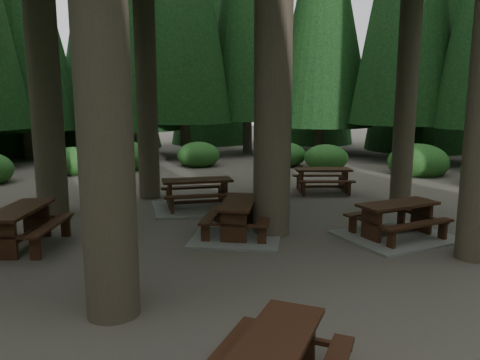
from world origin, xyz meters
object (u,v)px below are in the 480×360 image
object	(u,v)px
picnic_table_c	(197,198)
picnic_table_e	(275,359)
picnic_table_a	(397,226)
picnic_table_d	(323,176)
picnic_table_f	(238,223)
picnic_table_b	(20,221)

from	to	relation	value
picnic_table_c	picnic_table_e	world-z (taller)	picnic_table_c
picnic_table_a	picnic_table_c	xyz separation A→B (m)	(-3.74, 4.02, 0.02)
picnic_table_c	picnic_table_d	bearing A→B (deg)	16.94
picnic_table_f	picnic_table_d	bearing A→B (deg)	-21.50
picnic_table_c	picnic_table_d	distance (m)	4.58
picnic_table_a	picnic_table_d	world-z (taller)	picnic_table_a
picnic_table_b	picnic_table_f	bearing A→B (deg)	-78.20
picnic_table_c	picnic_table_d	xyz separation A→B (m)	(4.43, 1.10, 0.23)
picnic_table_a	picnic_table_e	world-z (taller)	picnic_table_a
picnic_table_a	picnic_table_f	size ratio (longest dim) A/B	0.90
picnic_table_b	picnic_table_e	distance (m)	7.08
picnic_table_a	picnic_table_f	xyz separation A→B (m)	(-3.34, 1.21, -0.00)
picnic_table_d	picnic_table_f	world-z (taller)	picnic_table_f
picnic_table_e	picnic_table_f	distance (m)	5.98
picnic_table_d	picnic_table_e	world-z (taller)	picnic_table_d
picnic_table_b	picnic_table_e	size ratio (longest dim) A/B	1.07
picnic_table_a	picnic_table_d	distance (m)	5.18
picnic_table_d	picnic_table_e	distance (m)	11.12
picnic_table_c	picnic_table_d	size ratio (longest dim) A/B	1.21
picnic_table_d	picnic_table_e	bearing A→B (deg)	-103.95
picnic_table_a	picnic_table_c	world-z (taller)	picnic_table_c
picnic_table_a	picnic_table_c	size ratio (longest dim) A/B	1.03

